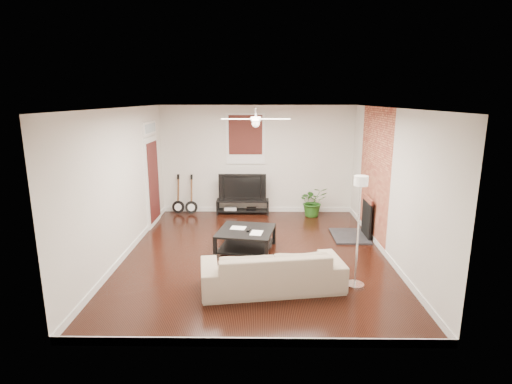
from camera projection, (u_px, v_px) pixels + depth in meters
room at (256, 184)px, 7.49m from camera, size 5.01×6.01×2.81m
brick_accent at (374, 174)px, 8.43m from camera, size 0.02×2.20×2.80m
fireplace at (358, 217)px, 8.65m from camera, size 0.80×1.10×0.92m
window_back at (246, 139)px, 10.26m from camera, size 1.00×0.06×1.30m
door_left at (152, 173)px, 9.40m from camera, size 0.08×1.00×2.50m
tv_stand at (243, 207)px, 10.48m from camera, size 1.36×0.36×0.38m
tv at (243, 186)px, 10.37m from camera, size 1.22×0.16×0.70m
coffee_table at (246, 240)px, 7.92m from camera, size 1.22×1.22×0.44m
sofa at (272, 269)px, 6.34m from camera, size 2.34×1.20×0.65m
floor_lamp at (358, 232)px, 6.28m from camera, size 0.34×0.34×1.83m
potted_plant at (313, 201)px, 10.23m from camera, size 0.81×0.73×0.78m
guitar_left at (178, 195)px, 10.39m from camera, size 0.34×0.25×1.04m
guitar_right at (191, 195)px, 10.36m from camera, size 0.33×0.23×1.04m
ceiling_fan at (256, 119)px, 7.21m from camera, size 1.24×1.24×0.32m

